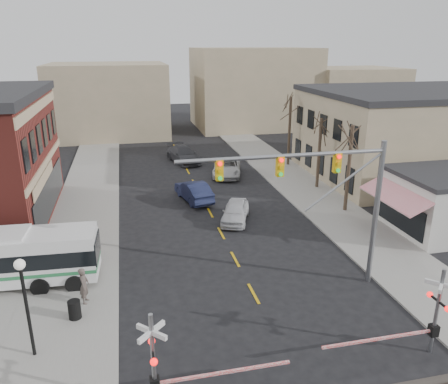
# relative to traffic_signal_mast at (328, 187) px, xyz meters

# --- Properties ---
(ground) EXTENTS (160.00, 160.00, 0.00)m
(ground) POSITION_rel_traffic_signal_mast_xyz_m (-3.72, -1.86, -5.78)
(ground) COLOR black
(ground) RESTS_ON ground
(sidewalk_west) EXTENTS (5.00, 60.00, 0.12)m
(sidewalk_west) POSITION_rel_traffic_signal_mast_xyz_m (-13.22, 18.14, -5.72)
(sidewalk_west) COLOR gray
(sidewalk_west) RESTS_ON ground
(sidewalk_east) EXTENTS (5.00, 60.00, 0.12)m
(sidewalk_east) POSITION_rel_traffic_signal_mast_xyz_m (5.78, 18.14, -5.72)
(sidewalk_east) COLOR gray
(sidewalk_east) RESTS_ON ground
(tan_building) EXTENTS (20.30, 15.30, 8.50)m
(tan_building) POSITION_rel_traffic_signal_mast_xyz_m (18.28, 18.14, -1.52)
(tan_building) COLOR gray
(tan_building) RESTS_ON ground
(tree_east_a) EXTENTS (0.28, 0.28, 6.75)m
(tree_east_a) POSITION_rel_traffic_signal_mast_xyz_m (6.78, 10.14, -2.28)
(tree_east_a) COLOR #382B21
(tree_east_a) RESTS_ON sidewalk_east
(tree_east_b) EXTENTS (0.28, 0.28, 6.30)m
(tree_east_b) POSITION_rel_traffic_signal_mast_xyz_m (7.08, 16.14, -2.51)
(tree_east_b) COLOR #382B21
(tree_east_b) RESTS_ON sidewalk_east
(tree_east_c) EXTENTS (0.28, 0.28, 7.20)m
(tree_east_c) POSITION_rel_traffic_signal_mast_xyz_m (7.28, 24.14, -2.06)
(tree_east_c) COLOR #382B21
(tree_east_c) RESTS_ON sidewalk_east
(traffic_signal_mast) EXTENTS (10.74, 0.30, 8.00)m
(traffic_signal_mast) POSITION_rel_traffic_signal_mast_xyz_m (0.00, 0.00, 0.00)
(traffic_signal_mast) COLOR gray
(traffic_signal_mast) RESTS_ON ground
(rr_crossing_west) EXTENTS (5.60, 1.36, 4.00)m
(rr_crossing_west) POSITION_rel_traffic_signal_mast_xyz_m (-8.94, -6.46, -3.81)
(rr_crossing_west) COLOR gray
(rr_crossing_west) RESTS_ON ground
(rr_crossing_east) EXTENTS (5.60, 1.36, 4.00)m
(rr_crossing_east) POSITION_rel_traffic_signal_mast_xyz_m (1.97, -5.98, -3.81)
(rr_crossing_east) COLOR gray
(rr_crossing_east) RESTS_ON ground
(street_lamp) EXTENTS (0.44, 0.44, 4.49)m
(street_lamp) POSITION_rel_traffic_signal_mast_xyz_m (-14.18, -2.53, -2.46)
(street_lamp) COLOR black
(street_lamp) RESTS_ON sidewalk_west
(trash_bin) EXTENTS (0.60, 0.60, 0.92)m
(trash_bin) POSITION_rel_traffic_signal_mast_xyz_m (-12.73, -0.19, -5.20)
(trash_bin) COLOR black
(trash_bin) RESTS_ON sidewalk_west
(car_a) EXTENTS (3.27, 4.79, 1.51)m
(car_a) POSITION_rel_traffic_signal_mast_xyz_m (-2.20, 10.11, -5.02)
(car_a) COLOR silver
(car_a) RESTS_ON ground
(car_b) EXTENTS (2.80, 5.31, 1.66)m
(car_b) POSITION_rel_traffic_signal_mast_xyz_m (-4.50, 15.31, -4.95)
(car_b) COLOR #161C39
(car_b) RESTS_ON ground
(car_c) EXTENTS (4.05, 6.29, 1.61)m
(car_c) POSITION_rel_traffic_signal_mast_xyz_m (-0.09, 21.90, -4.97)
(car_c) COLOR #B6B6B6
(car_c) RESTS_ON ground
(car_d) EXTENTS (3.77, 6.32, 1.72)m
(car_d) POSITION_rel_traffic_signal_mast_xyz_m (-3.62, 28.07, -4.92)
(car_d) COLOR #3A3A3F
(car_d) RESTS_ON ground
(pedestrian_near) EXTENTS (0.57, 0.77, 1.92)m
(pedestrian_near) POSITION_rel_traffic_signal_mast_xyz_m (-12.33, 1.11, -4.70)
(pedestrian_near) COLOR #544943
(pedestrian_near) RESTS_ON sidewalk_west
(pedestrian_far) EXTENTS (1.17, 1.17, 1.91)m
(pedestrian_far) POSITION_rel_traffic_signal_mast_xyz_m (-13.38, 6.54, -4.70)
(pedestrian_far) COLOR #3C3A65
(pedestrian_far) RESTS_ON sidewalk_west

